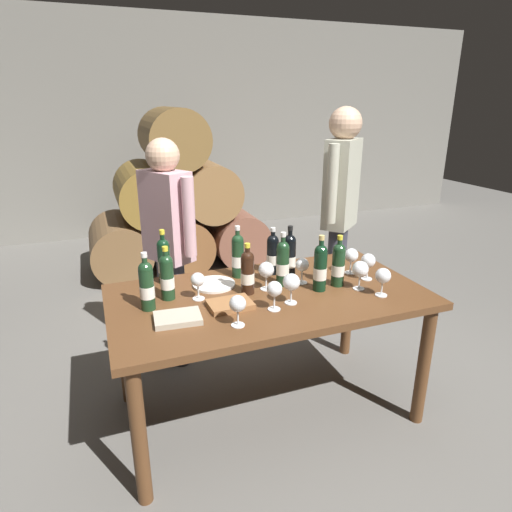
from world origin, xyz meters
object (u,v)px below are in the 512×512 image
object	(u,v)px
wine_bottle_4	(147,285)
wine_bottle_6	(273,254)
wine_glass_8	(302,266)
taster_seated_left	(168,237)
wine_glass_7	(274,290)
tasting_notebook	(178,318)
wine_bottle_9	(164,260)
wine_glass_3	(368,261)
wine_glass_6	(383,276)
leather_ledger	(230,304)
wine_bottle_1	(167,277)
serving_plate	(214,284)
wine_glass_1	(351,256)
wine_glass_2	(291,283)
wine_bottle_0	(248,272)
sommelier_presenting	(340,202)
wine_bottle_3	(320,267)
dining_table	(269,309)
wine_bottle_8	(238,255)
wine_glass_5	(198,281)
wine_glass_4	(266,270)
wine_bottle_5	(283,263)
wine_bottle_2	(290,255)
wine_glass_0	(360,270)
wine_glass_9	(238,305)
wine_bottle_7	(338,264)

from	to	relation	value
wine_bottle_4	wine_bottle_6	distance (m)	0.80
wine_glass_8	taster_seated_left	bearing A→B (deg)	134.41
wine_glass_7	tasting_notebook	distance (m)	0.49
wine_bottle_9	wine_glass_3	bearing A→B (deg)	-18.34
wine_bottle_4	wine_glass_6	distance (m)	1.22
wine_glass_6	leather_ledger	xyz separation A→B (m)	(-0.80, 0.15, -0.10)
wine_bottle_1	taster_seated_left	xyz separation A→B (m)	(0.11, 0.59, 0.04)
wine_bottle_6	serving_plate	world-z (taller)	wine_bottle_6
wine_glass_1	wine_glass_2	size ratio (longest dim) A/B	0.97
wine_bottle_0	sommelier_presenting	size ratio (longest dim) A/B	0.17
sommelier_presenting	wine_bottle_3	bearing A→B (deg)	-126.67
dining_table	wine_glass_3	bearing A→B (deg)	-1.34
wine_glass_1	wine_bottle_3	bearing A→B (deg)	-152.32
wine_glass_6	tasting_notebook	bearing A→B (deg)	174.66
wine_bottle_8	wine_glass_6	xyz separation A→B (m)	(0.63, -0.53, -0.02)
wine_bottle_6	serving_plate	distance (m)	0.41
wine_bottle_6	serving_plate	size ratio (longest dim) A/B	1.19
wine_bottle_8	wine_glass_5	distance (m)	0.37
wine_bottle_4	sommelier_presenting	world-z (taller)	sommelier_presenting
wine_bottle_0	wine_bottle_1	world-z (taller)	wine_bottle_1
wine_bottle_1	sommelier_presenting	xyz separation A→B (m)	(1.40, 0.62, 0.16)
wine_bottle_6	wine_glass_4	xyz separation A→B (m)	(-0.13, -0.21, -0.01)
wine_bottle_5	serving_plate	size ratio (longest dim) A/B	1.29
wine_bottle_2	wine_glass_0	size ratio (longest dim) A/B	1.91
wine_glass_1	wine_glass_6	bearing A→B (deg)	-93.27
wine_bottle_0	wine_glass_9	size ratio (longest dim) A/B	1.86
wine_glass_8	leather_ledger	bearing A→B (deg)	-162.57
wine_bottle_1	wine_bottle_4	world-z (taller)	wine_bottle_4
wine_bottle_2	wine_glass_9	size ratio (longest dim) A/B	2.05
leather_ledger	wine_glass_0	bearing A→B (deg)	-4.70
wine_bottle_8	wine_glass_1	xyz separation A→B (m)	(0.65, -0.19, -0.02)
wine_bottle_0	wine_glass_9	world-z (taller)	wine_bottle_0
wine_bottle_2	wine_bottle_6	bearing A→B (deg)	127.87
wine_glass_1	wine_glass_8	world-z (taller)	wine_glass_1
wine_glass_3	leather_ledger	xyz separation A→B (m)	(-0.86, -0.07, -0.10)
wine_bottle_7	sommelier_presenting	size ratio (longest dim) A/B	0.17
wine_glass_5	tasting_notebook	world-z (taller)	wine_glass_5
wine_bottle_0	wine_glass_1	size ratio (longest dim) A/B	1.80
wine_bottle_9	wine_glass_7	size ratio (longest dim) A/B	2.07
wine_bottle_6	wine_glass_8	world-z (taller)	wine_bottle_6
wine_bottle_2	wine_glass_6	world-z (taller)	wine_bottle_2
wine_bottle_6	wine_glass_3	bearing A→B (deg)	-30.62
wine_bottle_3	wine_bottle_6	size ratio (longest dim) A/B	1.10
taster_seated_left	wine_glass_1	bearing A→B (deg)	-32.13
wine_glass_2	sommelier_presenting	distance (m)	1.23
wine_glass_0	wine_glass_2	xyz separation A→B (m)	(-0.43, -0.03, -0.00)
wine_glass_3	taster_seated_left	size ratio (longest dim) A/B	0.10
wine_glass_4	wine_glass_9	world-z (taller)	wine_glass_4
wine_glass_3	taster_seated_left	xyz separation A→B (m)	(-1.02, 0.73, 0.05)
wine_bottle_0	leather_ledger	distance (m)	0.22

